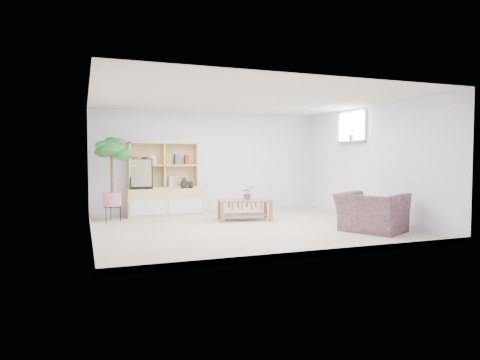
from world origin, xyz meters
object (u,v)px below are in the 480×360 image
object	(u,v)px
coffee_table	(245,210)
armchair	(372,210)
storage_unit	(165,179)
floor_tree	(112,179)

from	to	relation	value
coffee_table	armchair	xyz separation A→B (m)	(1.63, -2.09, 0.17)
coffee_table	armchair	bearing A→B (deg)	-41.19
storage_unit	coffee_table	bearing A→B (deg)	-40.95
floor_tree	armchair	xyz separation A→B (m)	(4.26, -2.89, -0.49)
storage_unit	armchair	bearing A→B (deg)	-47.42
armchair	floor_tree	bearing A→B (deg)	28.36
storage_unit	coffee_table	distance (m)	2.02
storage_unit	armchair	size ratio (longest dim) A/B	1.56
coffee_table	floor_tree	world-z (taller)	floor_tree
storage_unit	coffee_table	size ratio (longest dim) A/B	1.54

